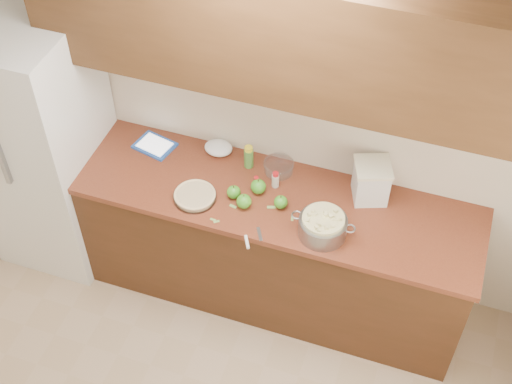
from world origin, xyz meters
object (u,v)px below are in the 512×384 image
(colander, at_px, (323,226))
(tablet, at_px, (155,146))
(pie, at_px, (195,196))
(flour_canister, at_px, (371,181))

(colander, distance_m, tablet, 1.23)
(pie, bearing_deg, flour_canister, 19.87)
(pie, relative_size, colander, 0.69)
(pie, xyz_separation_m, tablet, (-0.41, 0.33, -0.01))
(pie, height_order, colander, colander)
(pie, relative_size, tablet, 0.93)
(pie, distance_m, colander, 0.78)
(flour_canister, relative_size, tablet, 0.96)
(colander, xyz_separation_m, flour_canister, (0.18, 0.36, 0.06))
(pie, distance_m, tablet, 0.52)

